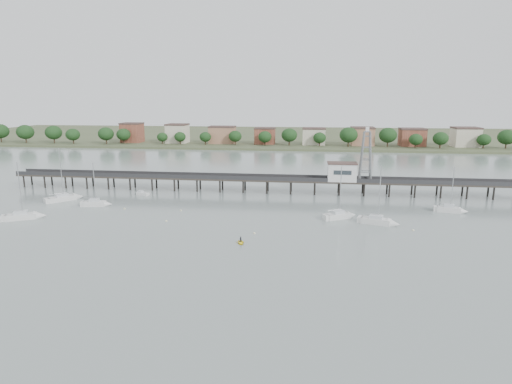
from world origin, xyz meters
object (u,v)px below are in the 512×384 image
sailboat_f (68,198)px  white_tender (143,194)px  sailboat_d (382,222)px  sailboat_a (28,216)px  pier (256,179)px  yellow_dinghy (241,243)px  sailboat_e (453,210)px  sailboat_c (342,216)px  sailboat_b (99,204)px  lattice_tower (366,157)px

sailboat_f → white_tender: bearing=-23.7°
sailboat_d → sailboat_a: sailboat_a is taller
sailboat_f → sailboat_d: bearing=-57.3°
pier → yellow_dinghy: size_ratio=61.87×
sailboat_e → sailboat_d: bearing=-133.1°
sailboat_a → white_tender: 31.75m
pier → sailboat_d: sailboat_d is taller
sailboat_e → sailboat_a: (-99.69, -17.96, -0.01)m
sailboat_c → sailboat_e: sailboat_c is taller
sailboat_e → sailboat_f: bearing=-167.2°
sailboat_c → sailboat_d: sailboat_d is taller
sailboat_c → sailboat_b: (-61.85, 3.88, 0.01)m
sailboat_b → sailboat_e: bearing=-6.8°
white_tender → sailboat_f: bearing=-136.6°
sailboat_a → lattice_tower: bearing=-3.8°
sailboat_a → sailboat_b: bearing=24.3°
sailboat_f → yellow_dinghy: 60.29m
lattice_tower → sailboat_d: size_ratio=1.12×
sailboat_e → yellow_dinghy: sailboat_e is taller
sailboat_b → white_tender: sailboat_b is taller
lattice_tower → sailboat_f: bearing=-168.5°
pier → white_tender: 33.04m
pier → sailboat_a: (-48.87, -35.11, -3.16)m
sailboat_b → white_tender: bearing=54.4°
sailboat_d → sailboat_a: bearing=-156.9°
pier → sailboat_c: bearing=-47.5°
sailboat_a → yellow_dinghy: bearing=-39.2°
white_tender → pier: bearing=33.6°
white_tender → yellow_dinghy: size_ratio=1.64×
sailboat_a → sailboat_e: bearing=-17.2°
sailboat_b → white_tender: 14.92m
sailboat_e → white_tender: (-82.62, 8.80, -0.21)m
sailboat_e → white_tender: size_ratio=2.99×
sailboat_f → yellow_dinghy: bearing=-77.3°
sailboat_e → sailboat_a: size_ratio=0.85×
sailboat_d → white_tender: size_ratio=3.47×
sailboat_a → yellow_dinghy: sailboat_a is taller
sailboat_c → pier: bearing=103.9°
lattice_tower → sailboat_b: size_ratio=1.30×
sailboat_f → sailboat_e: bearing=-48.4°
sailboat_d → sailboat_b: sailboat_d is taller
sailboat_f → white_tender: sailboat_f is taller
sailboat_b → yellow_dinghy: sailboat_b is taller
sailboat_c → sailboat_d: 9.34m
white_tender → sailboat_c: bearing=1.6°
white_tender → lattice_tower: bearing=26.4°
lattice_tower → white_tender: size_ratio=3.89×
sailboat_e → yellow_dinghy: size_ratio=4.92×
sailboat_f → yellow_dinghy: size_ratio=6.27×
lattice_tower → sailboat_d: 31.61m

